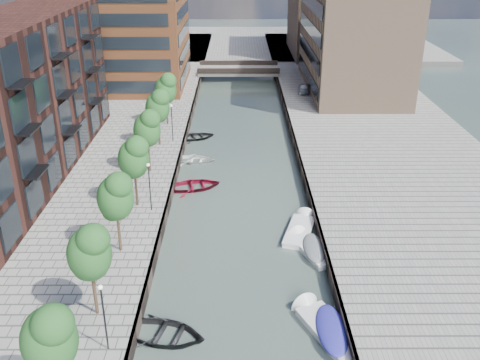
{
  "coord_description": "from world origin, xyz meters",
  "views": [
    {
      "loc": [
        -0.18,
        -14.48,
        21.31
      ],
      "look_at": [
        0.0,
        24.38,
        3.5
      ],
      "focal_mm": 40.0,
      "sensor_mm": 36.0,
      "label": 1
    }
  ],
  "objects_px": {
    "tree_0": "(49,336)",
    "motorboat_4": "(310,247)",
    "tree_3": "(133,156)",
    "sloop_2": "(195,188)",
    "tree_4": "(147,128)",
    "sloop_1": "(164,338)",
    "sloop_4": "(196,138)",
    "tree_1": "(89,251)",
    "tree_5": "(157,105)",
    "tree_2": "(115,195)",
    "motorboat_2": "(301,229)",
    "motorboat_3": "(326,328)",
    "bridge": "(239,70)",
    "car": "(304,88)",
    "sloop_3": "(194,162)",
    "tree_6": "(166,88)"
  },
  "relations": [
    {
      "from": "tree_6",
      "to": "tree_0",
      "type": "bearing_deg",
      "value": -90.0
    },
    {
      "from": "tree_4",
      "to": "tree_5",
      "type": "height_order",
      "value": "same"
    },
    {
      "from": "sloop_2",
      "to": "motorboat_3",
      "type": "bearing_deg",
      "value": -169.9
    },
    {
      "from": "motorboat_2",
      "to": "car",
      "type": "relative_size",
      "value": 1.52
    },
    {
      "from": "sloop_4",
      "to": "motorboat_2",
      "type": "xyz_separation_m",
      "value": [
        9.81,
        -21.06,
        0.1
      ]
    },
    {
      "from": "tree_2",
      "to": "tree_4",
      "type": "bearing_deg",
      "value": 90.0
    },
    {
      "from": "bridge",
      "to": "tree_1",
      "type": "relative_size",
      "value": 2.18
    },
    {
      "from": "bridge",
      "to": "car",
      "type": "relative_size",
      "value": 3.57
    },
    {
      "from": "tree_1",
      "to": "tree_6",
      "type": "relative_size",
      "value": 1.0
    },
    {
      "from": "bridge",
      "to": "tree_6",
      "type": "distance_m",
      "value": 27.63
    },
    {
      "from": "tree_2",
      "to": "tree_5",
      "type": "height_order",
      "value": "same"
    },
    {
      "from": "tree_0",
      "to": "motorboat_4",
      "type": "xyz_separation_m",
      "value": [
        13.72,
        15.5,
        -5.1
      ]
    },
    {
      "from": "sloop_3",
      "to": "motorboat_2",
      "type": "height_order",
      "value": "motorboat_2"
    },
    {
      "from": "tree_5",
      "to": "motorboat_2",
      "type": "distance_m",
      "value": 21.86
    },
    {
      "from": "tree_5",
      "to": "tree_6",
      "type": "xyz_separation_m",
      "value": [
        0.0,
        7.0,
        0.0
      ]
    },
    {
      "from": "tree_2",
      "to": "tree_5",
      "type": "relative_size",
      "value": 1.0
    },
    {
      "from": "tree_5",
      "to": "motorboat_3",
      "type": "relative_size",
      "value": 1.01
    },
    {
      "from": "tree_0",
      "to": "motorboat_4",
      "type": "relative_size",
      "value": 1.13
    },
    {
      "from": "tree_5",
      "to": "sloop_2",
      "type": "height_order",
      "value": "tree_5"
    },
    {
      "from": "tree_5",
      "to": "sloop_4",
      "type": "bearing_deg",
      "value": 52.15
    },
    {
      "from": "tree_2",
      "to": "motorboat_2",
      "type": "distance_m",
      "value": 15.01
    },
    {
      "from": "motorboat_4",
      "to": "sloop_4",
      "type": "bearing_deg",
      "value": 112.96
    },
    {
      "from": "tree_5",
      "to": "motorboat_3",
      "type": "bearing_deg",
      "value": -64.58
    },
    {
      "from": "bridge",
      "to": "tree_3",
      "type": "relative_size",
      "value": 2.18
    },
    {
      "from": "sloop_1",
      "to": "car",
      "type": "bearing_deg",
      "value": -0.58
    },
    {
      "from": "motorboat_2",
      "to": "tree_2",
      "type": "bearing_deg",
      "value": -161.43
    },
    {
      "from": "tree_2",
      "to": "tree_0",
      "type": "bearing_deg",
      "value": -90.0
    },
    {
      "from": "tree_5",
      "to": "sloop_3",
      "type": "distance_m",
      "value": 6.96
    },
    {
      "from": "sloop_3",
      "to": "tree_1",
      "type": "bearing_deg",
      "value": 178.17
    },
    {
      "from": "tree_2",
      "to": "sloop_2",
      "type": "height_order",
      "value": "tree_2"
    },
    {
      "from": "tree_1",
      "to": "tree_5",
      "type": "distance_m",
      "value": 28.0
    },
    {
      "from": "tree_0",
      "to": "sloop_4",
      "type": "height_order",
      "value": "tree_0"
    },
    {
      "from": "sloop_4",
      "to": "car",
      "type": "bearing_deg",
      "value": -60.6
    },
    {
      "from": "tree_0",
      "to": "sloop_4",
      "type": "xyz_separation_m",
      "value": [
        3.53,
        39.55,
        -5.31
      ]
    },
    {
      "from": "tree_3",
      "to": "motorboat_3",
      "type": "height_order",
      "value": "tree_3"
    },
    {
      "from": "bridge",
      "to": "motorboat_2",
      "type": "height_order",
      "value": "bridge"
    },
    {
      "from": "bridge",
      "to": "car",
      "type": "xyz_separation_m",
      "value": [
        9.22,
        -12.35,
        0.23
      ]
    },
    {
      "from": "tree_0",
      "to": "tree_2",
      "type": "height_order",
      "value": "same"
    },
    {
      "from": "tree_3",
      "to": "sloop_2",
      "type": "xyz_separation_m",
      "value": [
        4.35,
        5.2,
        -5.31
      ]
    },
    {
      "from": "tree_3",
      "to": "sloop_4",
      "type": "bearing_deg",
      "value": 79.22
    },
    {
      "from": "tree_2",
      "to": "tree_4",
      "type": "relative_size",
      "value": 1.0
    },
    {
      "from": "tree_1",
      "to": "sloop_4",
      "type": "xyz_separation_m",
      "value": [
        3.53,
        32.55,
        -5.31
      ]
    },
    {
      "from": "sloop_3",
      "to": "motorboat_2",
      "type": "xyz_separation_m",
      "value": [
        9.53,
        -14.11,
        0.1
      ]
    },
    {
      "from": "tree_0",
      "to": "motorboat_4",
      "type": "bearing_deg",
      "value": 48.48
    },
    {
      "from": "bridge",
      "to": "tree_2",
      "type": "height_order",
      "value": "tree_2"
    },
    {
      "from": "tree_5",
      "to": "motorboat_2",
      "type": "xyz_separation_m",
      "value": [
        13.34,
        -16.52,
        -5.21
      ]
    },
    {
      "from": "tree_4",
      "to": "sloop_1",
      "type": "distance_m",
      "value": 23.0
    },
    {
      "from": "tree_0",
      "to": "sloop_4",
      "type": "relative_size",
      "value": 1.35
    },
    {
      "from": "bridge",
      "to": "sloop_3",
      "type": "bearing_deg",
      "value": -97.55
    },
    {
      "from": "tree_2",
      "to": "sloop_4",
      "type": "height_order",
      "value": "tree_2"
    }
  ]
}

